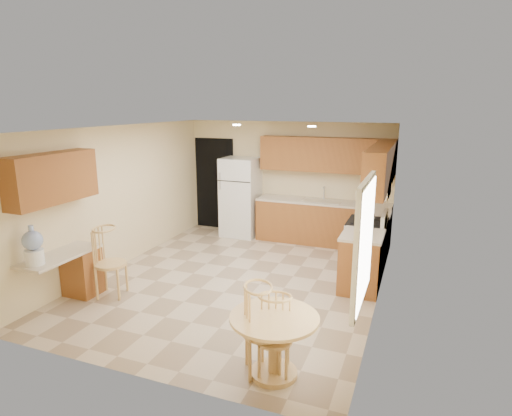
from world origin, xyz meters
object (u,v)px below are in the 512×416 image
at_px(refrigerator, 241,197).
at_px(chair_table_a, 260,325).
at_px(chair_table_b, 272,333).
at_px(water_crock, 33,247).
at_px(dining_table, 274,337).
at_px(stove, 366,246).
at_px(chair_desk, 105,257).

xyz_separation_m(refrigerator, chair_table_a, (2.22, -4.68, -0.25)).
bearing_deg(chair_table_b, water_crock, -15.99).
bearing_deg(dining_table, stove, 81.17).
distance_m(stove, chair_desk, 4.27).
height_order(refrigerator, chair_table_b, refrigerator).
distance_m(chair_table_a, chair_desk, 2.98).
distance_m(dining_table, chair_desk, 3.09).
xyz_separation_m(dining_table, chair_table_b, (0.00, -0.09, 0.09)).
bearing_deg(stove, chair_table_a, -100.79).
bearing_deg(chair_table_b, chair_table_a, -16.37).
xyz_separation_m(refrigerator, dining_table, (2.35, -4.60, -0.41)).
relative_size(refrigerator, dining_table, 1.83).
relative_size(dining_table, chair_desk, 0.89).
bearing_deg(stove, chair_desk, -144.47).
bearing_deg(chair_desk, chair_table_b, 54.52).
relative_size(stove, water_crock, 2.01).
distance_m(chair_table_a, chair_table_b, 0.15).
height_order(refrigerator, chair_desk, refrigerator).
height_order(refrigerator, water_crock, refrigerator).
xyz_separation_m(refrigerator, chair_table_b, (2.35, -4.69, -0.32)).
distance_m(refrigerator, stove, 3.15).
height_order(stove, dining_table, stove).
height_order(refrigerator, chair_table_a, refrigerator).
distance_m(chair_desk, water_crock, 1.00).
xyz_separation_m(refrigerator, chair_desk, (-0.60, -3.70, -0.22)).
relative_size(refrigerator, stove, 1.58).
bearing_deg(refrigerator, chair_table_a, -64.66).
height_order(chair_table_a, chair_desk, chair_desk).
bearing_deg(chair_table_b, chair_desk, -31.65).
relative_size(refrigerator, chair_table_b, 1.92).
height_order(stove, water_crock, water_crock).
height_order(refrigerator, dining_table, refrigerator).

